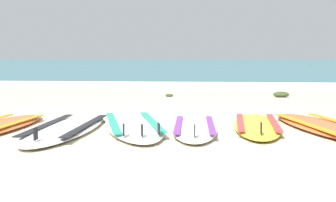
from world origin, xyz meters
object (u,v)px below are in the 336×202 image
surfboard_5 (257,125)px  surfboard_2 (67,128)px  surfboard_3 (133,125)px  surfboard_4 (194,128)px  surfboard_6 (324,127)px

surfboard_5 → surfboard_2: bearing=-168.7°
surfboard_3 → surfboard_4: (0.71, -0.14, -0.00)m
surfboard_4 → surfboard_6: 1.45m
surfboard_2 → surfboard_4: 1.40m
surfboard_2 → surfboard_4: size_ratio=1.23×
surfboard_5 → surfboard_4: bearing=-159.2°
surfboard_5 → surfboard_6: (0.74, -0.03, -0.00)m
surfboard_3 → surfboard_5: 1.41m
surfboard_2 → surfboard_6: 2.85m
surfboard_4 → surfboard_5: size_ratio=0.94×
surfboard_2 → surfboard_5: bearing=11.3°
surfboard_5 → surfboard_3: bearing=-174.9°
surfboard_4 → surfboard_5: 0.75m
surfboard_4 → surfboard_6: size_ratio=0.79×
surfboard_2 → surfboard_3: same height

